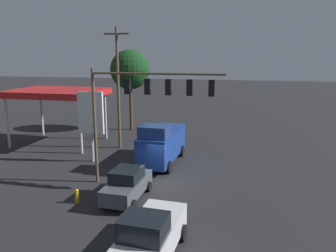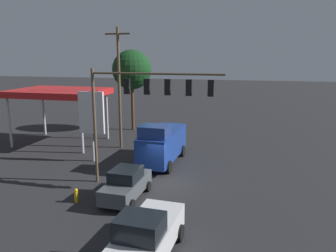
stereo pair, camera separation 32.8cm
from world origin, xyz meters
name	(u,v)px [view 1 (the left image)]	position (x,y,z in m)	size (l,w,h in m)	color
ground_plane	(161,183)	(0.00, 0.00, 0.00)	(200.00, 200.00, 0.00)	#262628
traffic_signal_assembly	(145,97)	(0.84, 0.76, 6.10)	(8.76, 0.43, 7.87)	brown
utility_pole	(118,86)	(6.11, -7.77, 5.89)	(2.40, 0.26, 11.19)	brown
gas_station_canopy	(57,93)	(12.57, -7.94, 5.05)	(8.76, 6.66, 5.43)	red
price_sign	(91,115)	(6.77, -3.34, 3.94)	(2.18, 0.27, 5.85)	#B7B7BC
pickup_parked	(150,236)	(-1.70, 8.55, 1.11)	(2.44, 5.28, 2.40)	silver
sedan_far	(127,184)	(1.42, 2.92, 0.95)	(2.17, 4.46, 1.93)	#474C51
delivery_truck	(162,144)	(1.03, -4.12, 1.69)	(2.75, 6.88, 3.58)	navy
street_tree	(130,70)	(7.68, -15.44, 7.06)	(4.56, 4.56, 9.37)	#4C331E
fire_hydrant	(77,196)	(4.15, 4.18, 0.44)	(0.24, 0.24, 0.88)	gold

